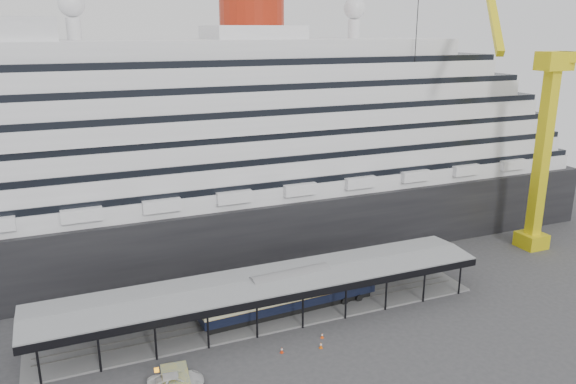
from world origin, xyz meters
The scene contains 9 objects.
ground centered at (0.00, 0.00, 0.00)m, with size 200.00×200.00×0.00m, color #353538.
cruise_ship centered at (0.05, 32.00, 18.35)m, with size 130.00×30.00×43.90m.
platform_canopy centered at (0.00, 5.00, 2.36)m, with size 56.00×9.18×5.30m.
crane_yellow centered at (47.06, 10.54, 19.96)m, with size 23.83×18.78×47.60m.
port_truck centered at (-13.56, -4.92, 0.77)m, with size 2.56×5.56×1.55m, color silver.
pullman_carriage centered at (3.03, 5.00, 2.78)m, with size 23.51×4.26×22.96m.
traffic_cone_left centered at (-1.47, -3.16, 0.35)m, with size 0.48×0.48×0.71m.
traffic_cone_mid centered at (2.93, -3.97, 0.37)m, with size 0.40×0.40×0.74m.
traffic_cone_right centered at (4.00, -2.11, 0.34)m, with size 0.45×0.45×0.68m.
Camera 1 is at (-21.98, -53.67, 34.43)m, focal length 35.00 mm.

